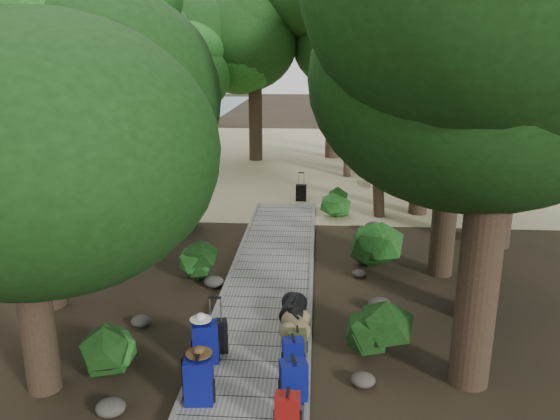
# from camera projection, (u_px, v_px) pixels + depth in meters

# --- Properties ---
(ground) EXTENTS (120.00, 120.00, 0.00)m
(ground) POSITION_uv_depth(u_px,v_px,m) (268.00, 292.00, 12.15)
(ground) COLOR #2E2217
(ground) RESTS_ON ground
(sand_beach) EXTENTS (40.00, 22.00, 0.02)m
(sand_beach) POSITION_uv_depth(u_px,v_px,m) (297.00, 158.00, 27.48)
(sand_beach) COLOR tan
(sand_beach) RESTS_ON ground
(boardwalk) EXTENTS (2.00, 12.00, 0.12)m
(boardwalk) POSITION_uv_depth(u_px,v_px,m) (272.00, 273.00, 13.09)
(boardwalk) COLOR gray
(boardwalk) RESTS_ON ground
(backpack_left_a) EXTENTS (0.45, 0.33, 0.79)m
(backpack_left_a) POSITION_uv_depth(u_px,v_px,m) (199.00, 379.00, 8.05)
(backpack_left_a) COLOR navy
(backpack_left_a) RESTS_ON boardwalk
(backpack_left_b) EXTENTS (0.44, 0.34, 0.74)m
(backpack_left_b) POSITION_uv_depth(u_px,v_px,m) (198.00, 374.00, 8.21)
(backpack_left_b) COLOR black
(backpack_left_b) RESTS_ON boardwalk
(backpack_left_c) EXTENTS (0.48, 0.39, 0.79)m
(backpack_left_c) POSITION_uv_depth(u_px,v_px,m) (205.00, 340.00, 9.12)
(backpack_left_c) COLOR navy
(backpack_left_c) RESTS_ON boardwalk
(backpack_right_a) EXTENTS (0.35, 0.25, 0.61)m
(backpack_right_a) POSITION_uv_depth(u_px,v_px,m) (288.00, 410.00, 7.48)
(backpack_right_a) COLOR maroon
(backpack_right_a) RESTS_ON boardwalk
(backpack_right_b) EXTENTS (0.45, 0.36, 0.72)m
(backpack_right_b) POSITION_uv_depth(u_px,v_px,m) (293.00, 379.00, 8.11)
(backpack_right_b) COLOR navy
(backpack_right_b) RESTS_ON boardwalk
(backpack_right_c) EXTENTS (0.38, 0.30, 0.59)m
(backpack_right_c) POSITION_uv_depth(u_px,v_px,m) (293.00, 352.00, 8.95)
(backpack_right_c) COLOR navy
(backpack_right_c) RESTS_ON boardwalk
(backpack_right_d) EXTENTS (0.33, 0.25, 0.48)m
(backpack_right_d) POSITION_uv_depth(u_px,v_px,m) (297.00, 341.00, 9.40)
(backpack_right_d) COLOR #38431D
(backpack_right_d) RESTS_ON boardwalk
(duffel_right_khaki) EXTENTS (0.56, 0.65, 0.36)m
(duffel_right_khaki) POSITION_uv_depth(u_px,v_px,m) (296.00, 325.00, 10.06)
(duffel_right_khaki) COLOR olive
(duffel_right_khaki) RESTS_ON boardwalk
(duffel_right_black) EXTENTS (0.53, 0.74, 0.43)m
(duffel_right_black) POSITION_uv_depth(u_px,v_px,m) (293.00, 310.00, 10.61)
(duffel_right_black) COLOR black
(duffel_right_black) RESTS_ON boardwalk
(suitcase_on_boardwalk) EXTENTS (0.43, 0.31, 0.59)m
(suitcase_on_boardwalk) POSITION_uv_depth(u_px,v_px,m) (216.00, 336.00, 9.44)
(suitcase_on_boardwalk) COLOR black
(suitcase_on_boardwalk) RESTS_ON boardwalk
(lone_suitcase_on_sand) EXTENTS (0.38, 0.23, 0.59)m
(lone_suitcase_on_sand) POSITION_uv_depth(u_px,v_px,m) (301.00, 193.00, 19.52)
(lone_suitcase_on_sand) COLOR black
(lone_suitcase_on_sand) RESTS_ON sand_beach
(hat_brown) EXTENTS (0.40, 0.40, 0.12)m
(hat_brown) POSITION_uv_depth(u_px,v_px,m) (199.00, 350.00, 8.05)
(hat_brown) COLOR #51351E
(hat_brown) RESTS_ON backpack_left_b
(hat_white) EXTENTS (0.36, 0.36, 0.12)m
(hat_white) POSITION_uv_depth(u_px,v_px,m) (201.00, 316.00, 8.98)
(hat_white) COLOR silver
(hat_white) RESTS_ON backpack_left_c
(kayak) EXTENTS (0.85, 3.04, 0.30)m
(kayak) POSITION_uv_depth(u_px,v_px,m) (198.00, 184.00, 21.43)
(kayak) COLOR #AE110E
(kayak) RESTS_ON sand_beach
(sun_lounger) EXTENTS (0.79, 2.01, 0.63)m
(sun_lounger) POSITION_uv_depth(u_px,v_px,m) (377.00, 178.00, 21.66)
(sun_lounger) COLOR silver
(sun_lounger) RESTS_ON sand_beach
(tree_right_a) EXTENTS (5.38, 5.38, 8.97)m
(tree_right_a) POSITION_uv_depth(u_px,v_px,m) (498.00, 102.00, 7.62)
(tree_right_a) COLOR black
(tree_right_a) RESTS_ON ground
(tree_right_b) EXTENTS (5.48, 5.48, 9.79)m
(tree_right_b) POSITION_uv_depth(u_px,v_px,m) (504.00, 67.00, 9.64)
(tree_right_b) COLOR black
(tree_right_b) RESTS_ON ground
(tree_right_c) EXTENTS (4.72, 4.72, 8.16)m
(tree_right_c) POSITION_uv_depth(u_px,v_px,m) (454.00, 103.00, 12.05)
(tree_right_c) COLOR black
(tree_right_c) RESTS_ON ground
(tree_right_d) EXTENTS (5.69, 5.69, 10.44)m
(tree_right_d) POSITION_uv_depth(u_px,v_px,m) (518.00, 49.00, 13.65)
(tree_right_d) COLOR black
(tree_right_d) RESTS_ON ground
(tree_right_e) EXTENTS (4.80, 4.80, 8.64)m
(tree_right_e) POSITION_uv_depth(u_px,v_px,m) (427.00, 80.00, 16.88)
(tree_right_e) COLOR black
(tree_right_e) RESTS_ON ground
(tree_right_f) EXTENTS (6.20, 6.20, 11.06)m
(tree_right_f) POSITION_uv_depth(u_px,v_px,m) (469.00, 41.00, 19.16)
(tree_right_f) COLOR black
(tree_right_f) RESTS_ON ground
(tree_left_a) EXTENTS (4.45, 4.45, 7.41)m
(tree_left_a) POSITION_uv_depth(u_px,v_px,m) (15.00, 159.00, 7.66)
(tree_left_a) COLOR black
(tree_left_a) RESTS_ON ground
(tree_left_b) EXTENTS (5.13, 5.13, 9.23)m
(tree_left_b) POSITION_uv_depth(u_px,v_px,m) (22.00, 82.00, 10.26)
(tree_left_b) COLOR black
(tree_left_b) RESTS_ON ground
(tree_left_c) EXTENTS (5.14, 5.14, 8.94)m
(tree_left_c) POSITION_uv_depth(u_px,v_px,m) (116.00, 79.00, 14.19)
(tree_left_c) COLOR black
(tree_left_c) RESTS_ON ground
(tree_back_a) EXTENTS (5.42, 5.42, 9.39)m
(tree_back_a) POSITION_uv_depth(u_px,v_px,m) (255.00, 62.00, 25.78)
(tree_back_a) COLOR black
(tree_back_a) RESTS_ON ground
(tree_back_b) EXTENTS (6.09, 6.09, 10.87)m
(tree_back_b) POSITION_uv_depth(u_px,v_px,m) (335.00, 46.00, 26.23)
(tree_back_b) COLOR black
(tree_back_b) RESTS_ON ground
(tree_back_c) EXTENTS (4.99, 4.99, 8.98)m
(tree_back_c) POSITION_uv_depth(u_px,v_px,m) (402.00, 67.00, 25.78)
(tree_back_c) COLOR black
(tree_back_c) RESTS_ON ground
(tree_back_d) EXTENTS (4.62, 4.62, 7.70)m
(tree_back_d) POSITION_uv_depth(u_px,v_px,m) (184.00, 82.00, 24.93)
(tree_back_d) COLOR black
(tree_back_d) RESTS_ON ground
(palm_right_a) EXTENTS (4.89, 4.89, 8.33)m
(palm_right_a) POSITION_uv_depth(u_px,v_px,m) (390.00, 85.00, 16.87)
(palm_right_a) COLOR #133A10
(palm_right_a) RESTS_ON ground
(palm_right_b) EXTENTS (3.88, 3.88, 7.49)m
(palm_right_b) POSITION_uv_depth(u_px,v_px,m) (411.00, 89.00, 21.73)
(palm_right_b) COLOR #133A10
(palm_right_b) RESTS_ON ground
(palm_right_c) EXTENTS (4.44, 4.44, 7.06)m
(palm_right_c) POSITION_uv_depth(u_px,v_px,m) (355.00, 93.00, 22.71)
(palm_right_c) COLOR #133A10
(palm_right_c) RESTS_ON ground
(palm_left_a) EXTENTS (3.94, 3.94, 6.27)m
(palm_left_a) POSITION_uv_depth(u_px,v_px,m) (143.00, 115.00, 18.14)
(palm_left_a) COLOR #133A10
(palm_left_a) RESTS_ON ground
(rock_left_a) EXTENTS (0.44, 0.40, 0.24)m
(rock_left_a) POSITION_uv_depth(u_px,v_px,m) (111.00, 407.00, 8.03)
(rock_left_a) COLOR #4C473F
(rock_left_a) RESTS_ON ground
(rock_left_b) EXTENTS (0.39, 0.35, 0.22)m
(rock_left_b) POSITION_uv_depth(u_px,v_px,m) (141.00, 321.00, 10.63)
(rock_left_b) COLOR #4C473F
(rock_left_b) RESTS_ON ground
(rock_left_c) EXTENTS (0.45, 0.41, 0.25)m
(rock_left_c) POSITION_uv_depth(u_px,v_px,m) (214.00, 282.00, 12.41)
(rock_left_c) COLOR #4C473F
(rock_left_c) RESTS_ON ground
(rock_left_d) EXTENTS (0.26, 0.23, 0.14)m
(rock_left_d) POSITION_uv_depth(u_px,v_px,m) (205.00, 245.00, 14.98)
(rock_left_d) COLOR #4C473F
(rock_left_d) RESTS_ON ground
(rock_right_a) EXTENTS (0.40, 0.36, 0.22)m
(rock_right_a) POSITION_uv_depth(u_px,v_px,m) (363.00, 380.00, 8.72)
(rock_right_a) COLOR #4C473F
(rock_right_a) RESTS_ON ground
(rock_right_b) EXTENTS (0.49, 0.44, 0.27)m
(rock_right_b) POSITION_uv_depth(u_px,v_px,m) (380.00, 304.00, 11.27)
(rock_right_b) COLOR #4C473F
(rock_right_b) RESTS_ON ground
(rock_right_c) EXTENTS (0.32, 0.29, 0.18)m
(rock_right_c) POSITION_uv_depth(u_px,v_px,m) (359.00, 273.00, 12.98)
(rock_right_c) COLOR #4C473F
(rock_right_c) RESTS_ON ground
(rock_right_d) EXTENTS (0.57, 0.52, 0.32)m
(rock_right_d) POSITION_uv_depth(u_px,v_px,m) (374.00, 227.00, 16.19)
(rock_right_d) COLOR #4C473F
(rock_right_d) RESTS_ON ground
(shrub_left_a) EXTENTS (1.08, 1.08, 0.97)m
(shrub_left_a) POSITION_uv_depth(u_px,v_px,m) (105.00, 350.00, 8.89)
(shrub_left_a) COLOR #144516
(shrub_left_a) RESTS_ON ground
(shrub_left_b) EXTENTS (0.99, 0.99, 0.89)m
(shrub_left_b) POSITION_uv_depth(u_px,v_px,m) (194.00, 263.00, 12.65)
(shrub_left_b) COLOR #144516
(shrub_left_b) RESTS_ON ground
(shrub_left_c) EXTENTS (1.17, 1.17, 1.05)m
(shrub_left_c) POSITION_uv_depth(u_px,v_px,m) (185.00, 211.00, 16.52)
(shrub_left_c) COLOR #144516
(shrub_left_c) RESTS_ON ground
(shrub_right_a) EXTENTS (1.11, 1.11, 1.00)m
(shrub_right_a) POSITION_uv_depth(u_px,v_px,m) (379.00, 334.00, 9.36)
(shrub_right_a) COLOR #144516
(shrub_right_a) RESTS_ON ground
(shrub_right_b) EXTENTS (1.38, 1.38, 1.25)m
(shrub_right_b) POSITION_uv_depth(u_px,v_px,m) (374.00, 244.00, 13.42)
(shrub_right_b) COLOR #144516
(shrub_right_b) RESTS_ON ground
(shrub_right_c) EXTENTS (0.95, 0.95, 0.86)m
(shrub_right_c) POSITION_uv_depth(u_px,v_px,m) (335.00, 204.00, 17.63)
(shrub_right_c) COLOR #144516
(shrub_right_c) RESTS_ON ground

